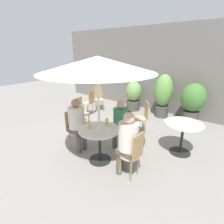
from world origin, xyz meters
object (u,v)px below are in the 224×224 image
at_px(bistro_chair_0, 134,152).
at_px(bistro_chair_3, 80,110).
at_px(potted_plant_2, 193,101).
at_px(beer_glass_0, 89,125).
at_px(seated_person_1, 120,121).
at_px(seated_person_0, 128,140).
at_px(beer_glass_1, 98,130).
at_px(seated_person_2, 77,121).
at_px(bistro_chair_5, 90,100).
at_px(beer_glass_2, 107,122).
at_px(bistro_chair_6, 99,96).
at_px(umbrella, 97,65).
at_px(potted_plant_0, 134,95).
at_px(cafe_table_far, 183,131).
at_px(cafe_table_near, 99,137).
at_px(potted_plant_1, 163,94).
at_px(bistro_chair_2, 74,126).
at_px(bistro_chair_4, 143,115).
at_px(bistro_chair_1, 124,125).

relative_size(bistro_chair_0, bistro_chair_3, 1.00).
bearing_deg(potted_plant_2, beer_glass_0, -107.54).
xyz_separation_m(bistro_chair_0, seated_person_1, (-0.81, 0.69, 0.15)).
height_order(seated_person_0, beer_glass_1, seated_person_0).
bearing_deg(seated_person_2, potted_plant_2, -25.09).
bearing_deg(seated_person_1, bistro_chair_5, 153.65).
xyz_separation_m(seated_person_1, beer_glass_2, (0.02, -0.48, 0.12)).
bearing_deg(bistro_chair_6, umbrella, -101.34).
height_order(seated_person_0, umbrella, umbrella).
bearing_deg(beer_glass_1, potted_plant_0, 112.05).
distance_m(bistro_chair_5, bistro_chair_6, 0.63).
distance_m(cafe_table_far, potted_plant_2, 1.88).
xyz_separation_m(cafe_table_near, potted_plant_1, (-0.09, 3.22, 0.25)).
xyz_separation_m(potted_plant_1, umbrella, (0.09, -3.22, 1.15)).
xyz_separation_m(cafe_table_far, beer_glass_0, (-1.38, -1.46, 0.26)).
bearing_deg(cafe_table_near, bistro_chair_2, 179.13).
bearing_deg(seated_person_2, bistro_chair_2, 90.00).
bearing_deg(seated_person_1, umbrella, -90.00).
xyz_separation_m(bistro_chair_5, umbrella, (2.10, -1.77, 1.42)).
relative_size(beer_glass_0, potted_plant_0, 0.15).
xyz_separation_m(cafe_table_near, bistro_chair_5, (-2.10, 1.77, -0.01)).
xyz_separation_m(bistro_chair_2, bistro_chair_6, (-1.43, 2.36, 0.00)).
distance_m(bistro_chair_4, beer_glass_0, 1.84).
distance_m(potted_plant_1, umbrella, 3.42).
height_order(seated_person_2, umbrella, umbrella).
distance_m(cafe_table_near, bistro_chair_0, 0.82).
bearing_deg(cafe_table_far, beer_glass_2, -135.70).
xyz_separation_m(bistro_chair_4, beer_glass_2, (-0.02, -1.49, 0.27)).
height_order(seated_person_0, seated_person_1, seated_person_0).
xyz_separation_m(bistro_chair_4, bistro_chair_5, (-2.15, 0.08, 0.00)).
height_order(seated_person_1, umbrella, umbrella).
relative_size(bistro_chair_5, potted_plant_0, 0.81).
xyz_separation_m(bistro_chair_0, bistro_chair_3, (-2.41, 0.90, 0.00)).
distance_m(beer_glass_2, umbrella, 1.17).
bearing_deg(potted_plant_2, beer_glass_1, -102.40).
xyz_separation_m(bistro_chair_3, umbrella, (1.58, -0.88, 1.42)).
bearing_deg(beer_glass_1, seated_person_1, 98.05).
bearing_deg(cafe_table_far, bistro_chair_2, -146.49).
relative_size(bistro_chair_0, beer_glass_1, 5.94).
xyz_separation_m(beer_glass_0, potted_plant_1, (0.09, 3.33, 0.00)).
height_order(seated_person_0, potted_plant_2, potted_plant_2).
xyz_separation_m(bistro_chair_1, bistro_chair_5, (-2.12, 0.94, 0.00)).
height_order(cafe_table_far, bistro_chair_1, bistro_chair_1).
relative_size(cafe_table_near, umbrella, 0.40).
relative_size(cafe_table_far, beer_glass_1, 5.40).
distance_m(seated_person_2, potted_plant_2, 3.54).
xyz_separation_m(bistro_chair_1, potted_plant_0, (-1.25, 2.40, 0.05)).
relative_size(bistro_chair_2, seated_person_0, 0.73).
bearing_deg(potted_plant_2, seated_person_0, -93.30).
height_order(beer_glass_0, beer_glass_1, beer_glass_0).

